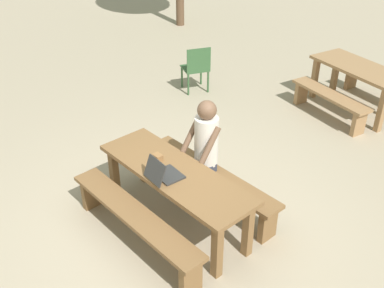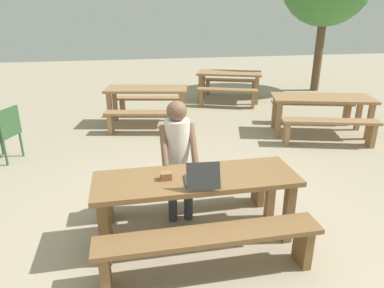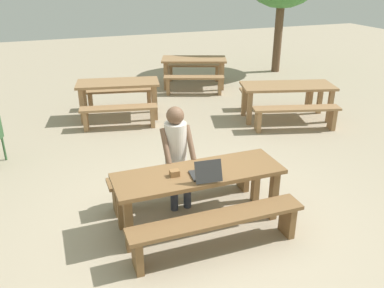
{
  "view_description": "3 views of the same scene",
  "coord_description": "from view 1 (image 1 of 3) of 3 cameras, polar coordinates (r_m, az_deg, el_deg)",
  "views": [
    {
      "loc": [
        3.19,
        -2.61,
        3.59
      ],
      "look_at": [
        0.01,
        0.25,
        0.97
      ],
      "focal_mm": 42.79,
      "sensor_mm": 36.0,
      "label": 1
    },
    {
      "loc": [
        -0.65,
        -3.04,
        2.24
      ],
      "look_at": [
        0.01,
        0.25,
        0.97
      ],
      "focal_mm": 32.8,
      "sensor_mm": 36.0,
      "label": 2
    },
    {
      "loc": [
        -1.52,
        -3.87,
        2.92
      ],
      "look_at": [
        0.01,
        0.25,
        0.97
      ],
      "focal_mm": 37.49,
      "sensor_mm": 36.0,
      "label": 3
    }
  ],
  "objects": [
    {
      "name": "bench_far",
      "position": [
        5.56,
        2.42,
        -4.29
      ],
      "size": [
        2.0,
        0.3,
        0.45
      ],
      "color": "brown",
      "rests_on": "ground"
    },
    {
      "name": "bench_rear_north",
      "position": [
        8.67,
        22.48,
        6.88
      ],
      "size": [
        1.52,
        0.59,
        0.44
      ],
      "rotation": [
        0.0,
        0.0,
        -0.2
      ],
      "color": "#9E754C",
      "rests_on": "ground"
    },
    {
      "name": "bench_near",
      "position": [
        4.99,
        -7.16,
        -9.39
      ],
      "size": [
        2.0,
        0.3,
        0.45
      ],
      "color": "brown",
      "rests_on": "ground"
    },
    {
      "name": "laptop",
      "position": [
        4.89,
        -3.63,
        -3.65
      ],
      "size": [
        0.34,
        0.37,
        0.26
      ],
      "rotation": [
        0.0,
        0.0,
        3.06
      ],
      "color": "#2D2D2D",
      "rests_on": "picnic_table_front"
    },
    {
      "name": "bench_rear_south",
      "position": [
        7.78,
        16.74,
        5.25
      ],
      "size": [
        1.52,
        0.59,
        0.44
      ],
      "rotation": [
        0.0,
        0.0,
        -0.2
      ],
      "color": "#9E754C",
      "rests_on": "ground"
    },
    {
      "name": "plastic_chair",
      "position": [
        8.35,
        0.55,
        9.49
      ],
      "size": [
        0.58,
        0.58,
        0.86
      ],
      "rotation": [
        0.0,
        0.0,
        4.31
      ],
      "color": "#335933",
      "rests_on": "ground"
    },
    {
      "name": "ground_plane",
      "position": [
        5.47,
        -2.02,
        -9.58
      ],
      "size": [
        30.0,
        30.0,
        0.0
      ],
      "primitive_type": "plane",
      "color": "tan"
    },
    {
      "name": "small_pouch",
      "position": [
        5.2,
        -4.35,
        -1.68
      ],
      "size": [
        0.11,
        0.08,
        0.07
      ],
      "color": "olive",
      "rests_on": "picnic_table_front"
    },
    {
      "name": "person_seated",
      "position": [
        5.35,
        1.52,
        -0.16
      ],
      "size": [
        0.39,
        0.4,
        1.35
      ],
      "color": "#333847",
      "rests_on": "ground"
    },
    {
      "name": "picnic_table_front",
      "position": [
        5.09,
        -2.14,
        -4.45
      ],
      "size": [
        2.01,
        0.65,
        0.72
      ],
      "color": "brown",
      "rests_on": "ground"
    },
    {
      "name": "picnic_table_rear",
      "position": [
        8.1,
        20.16,
        8.13
      ],
      "size": [
        1.76,
        1.02,
        0.77
      ],
      "rotation": [
        0.0,
        0.0,
        -0.2
      ],
      "color": "#9E754C",
      "rests_on": "ground"
    }
  ]
}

